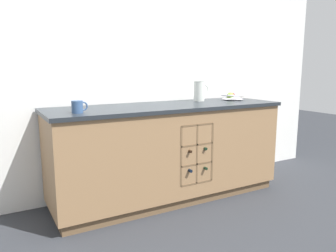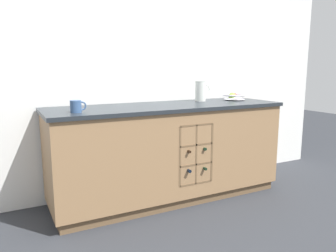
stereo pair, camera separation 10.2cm
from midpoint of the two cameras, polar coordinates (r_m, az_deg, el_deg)
ground_plane at (r=3.39m, az=0.89°, el=-12.27°), size 14.00×14.00×0.00m
back_wall at (r=3.49m, az=-2.21°, el=9.85°), size 4.67×0.06×2.55m
kitchen_island at (r=3.24m, az=0.94°, el=-4.48°), size 2.31×0.71×0.94m
fruit_bowl at (r=3.71m, az=12.22°, el=5.08°), size 0.25×0.25×0.08m
white_pitcher at (r=3.53m, az=6.55°, el=6.15°), size 0.18×0.12×0.22m
ceramic_mug at (r=2.69m, az=-14.64°, el=3.31°), size 0.13×0.09×0.10m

